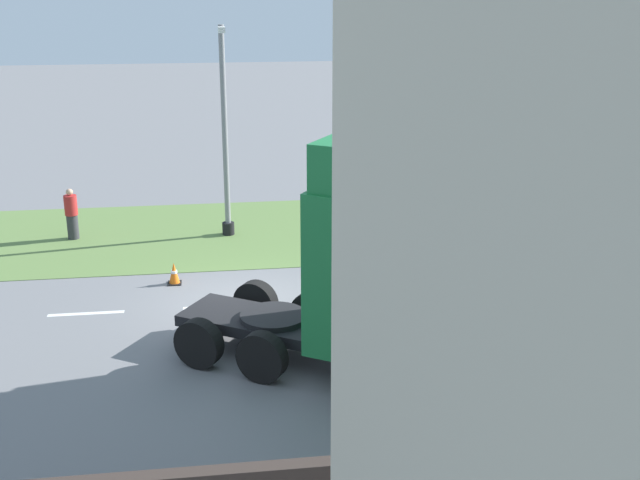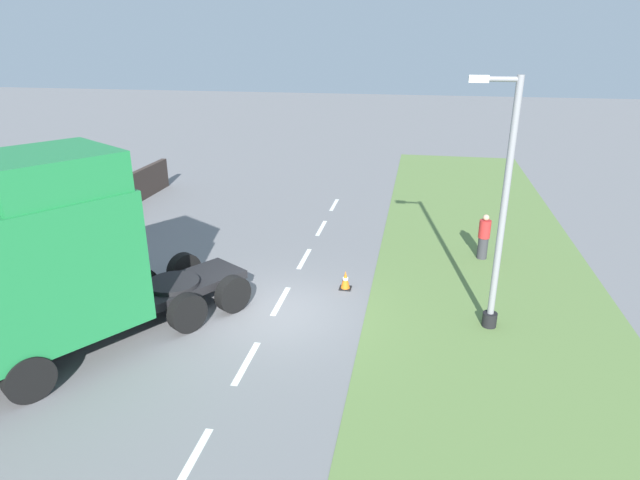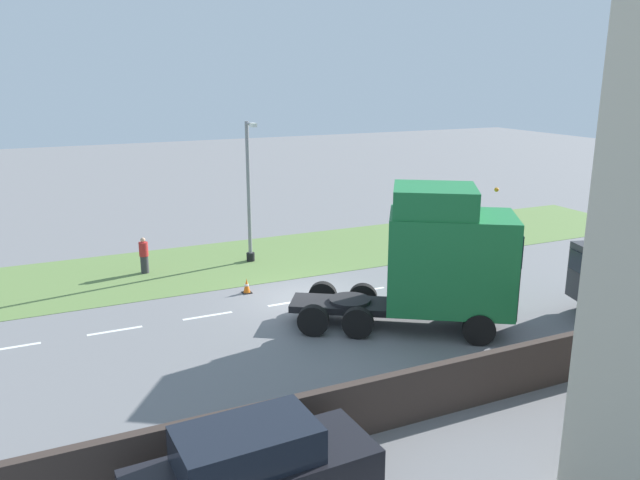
{
  "view_description": "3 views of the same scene",
  "coord_description": "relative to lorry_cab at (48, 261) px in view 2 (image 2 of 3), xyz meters",
  "views": [
    {
      "loc": [
        18.33,
        -0.77,
        7.67
      ],
      "look_at": [
        -0.47,
        1.84,
        1.45
      ],
      "focal_mm": 45.0,
      "sensor_mm": 36.0,
      "label": 1
    },
    {
      "loc": [
        -3.7,
        12.69,
        7.2
      ],
      "look_at": [
        -1.11,
        -0.94,
        1.89
      ],
      "focal_mm": 30.0,
      "sensor_mm": 36.0,
      "label": 2
    },
    {
      "loc": [
        20.63,
        -9.03,
        8.4
      ],
      "look_at": [
        -1.67,
        1.31,
        1.83
      ],
      "focal_mm": 35.0,
      "sensor_mm": 36.0,
      "label": 3
    }
  ],
  "objects": [
    {
      "name": "ground_plane",
      "position": [
        -4.38,
        -2.97,
        -2.46
      ],
      "size": [
        120.0,
        120.0,
        0.0
      ],
      "primitive_type": "plane",
      "color": "slate",
      "rests_on": "ground"
    },
    {
      "name": "grass_verge",
      "position": [
        -10.38,
        -2.97,
        -2.45
      ],
      "size": [
        7.0,
        44.0,
        0.01
      ],
      "color": "#607F42",
      "rests_on": "ground"
    },
    {
      "name": "lane_markings",
      "position": [
        -4.38,
        -3.67,
        -2.46
      ],
      "size": [
        0.16,
        21.0,
        0.0
      ],
      "color": "white",
      "rests_on": "ground"
    },
    {
      "name": "lorry_cab",
      "position": [
        0.0,
        0.0,
        0.0
      ],
      "size": [
        5.99,
        7.3,
        5.02
      ],
      "rotation": [
        0.0,
        0.0,
        -0.57
      ],
      "color": "black",
      "rests_on": "ground"
    },
    {
      "name": "parked_car",
      "position": [
        6.39,
        -8.84,
        -1.46
      ],
      "size": [
        2.04,
        4.86,
        2.06
      ],
      "rotation": [
        0.0,
        0.0,
        0.04
      ],
      "color": "black",
      "rests_on": "ground"
    },
    {
      "name": "lamp_post",
      "position": [
        -10.1,
        -3.29,
        0.42
      ],
      "size": [
        1.31,
        0.38,
        6.39
      ],
      "color": "black",
      "rests_on": "ground"
    },
    {
      "name": "pedestrian",
      "position": [
        -10.4,
        -8.03,
        -1.68
      ],
      "size": [
        0.39,
        0.39,
        1.6
      ],
      "color": "#333338",
      "rests_on": "ground"
    },
    {
      "name": "traffic_cone_lead",
      "position": [
        -6.11,
        -4.82,
        -2.18
      ],
      "size": [
        0.36,
        0.36,
        0.58
      ],
      "color": "black",
      "rests_on": "ground"
    }
  ]
}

